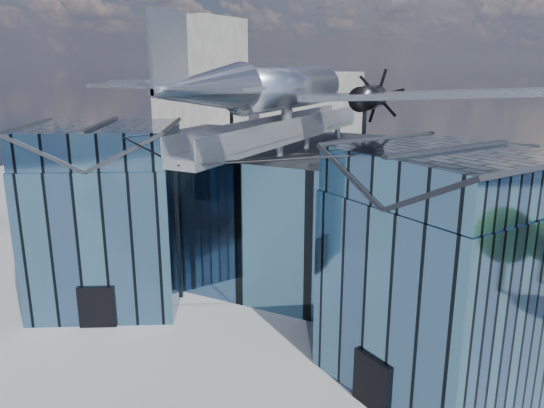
% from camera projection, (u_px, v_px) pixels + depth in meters
% --- Properties ---
extents(ground_plane, '(120.00, 120.00, 0.00)m').
position_uv_depth(ground_plane, '(257.00, 326.00, 32.21)').
color(ground_plane, gray).
extents(museum, '(32.88, 24.50, 17.60)m').
position_uv_depth(museum, '(298.00, 215.00, 35.77)').
color(museum, '#406482').
rests_on(museum, ground).
extents(bg_towers, '(77.00, 24.50, 26.00)m').
position_uv_depth(bg_towers, '(444.00, 104.00, 72.33)').
color(bg_towers, gray).
rests_on(bg_towers, ground).
extents(tree_side_w, '(4.06, 4.06, 4.85)m').
position_uv_depth(tree_side_w, '(30.00, 185.00, 54.66)').
color(tree_side_w, '#312013').
rests_on(tree_side_w, ground).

